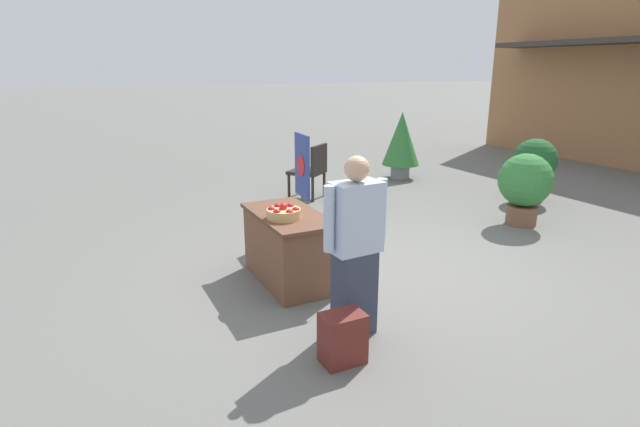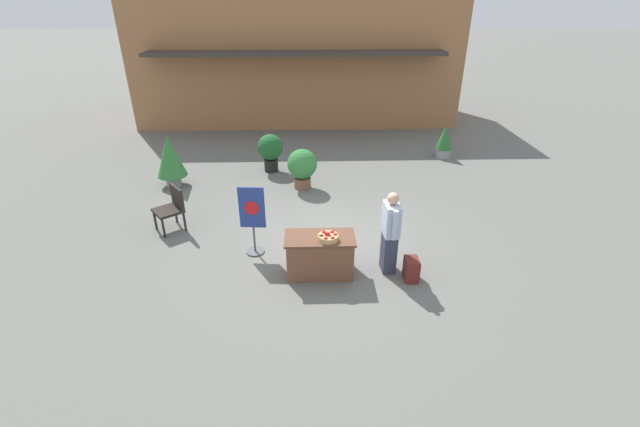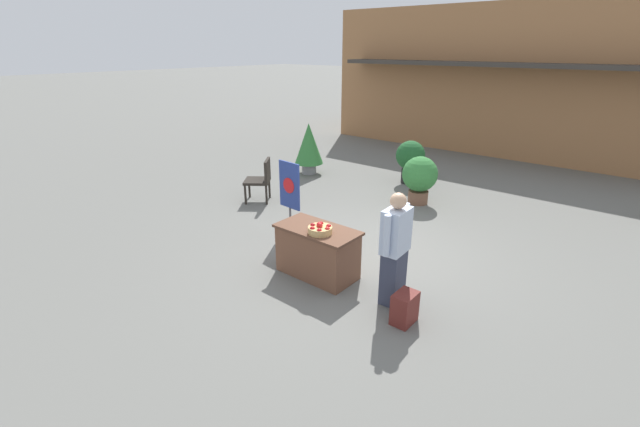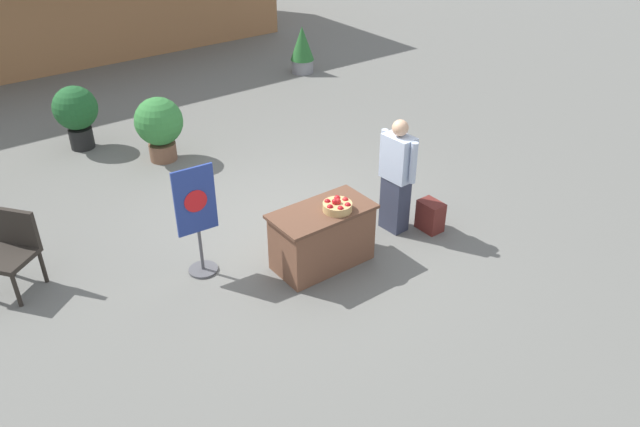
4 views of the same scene
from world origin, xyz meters
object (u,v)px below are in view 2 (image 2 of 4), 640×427
display_table (320,255)px  potted_plant_far_right (170,158)px  poster_board (253,219)px  person_visitor (390,232)px  apple_basket (328,237)px  patio_chair (172,206)px  potted_plant_near_left (444,141)px  potted_plant_near_right (302,166)px  potted_plant_far_left (270,149)px  backpack (411,269)px

display_table → potted_plant_far_right: 5.67m
potted_plant_far_right → poster_board: bearing=-53.5°
poster_board → person_visitor: bearing=79.7°
apple_basket → poster_board: size_ratio=0.25×
poster_board → patio_chair: (-1.87, 1.04, -0.21)m
patio_chair → poster_board: bearing=113.1°
potted_plant_near_left → potted_plant_near_right: (-4.41, -2.24, 0.09)m
potted_plant_near_right → patio_chair: bearing=-142.7°
person_visitor → potted_plant_near_left: size_ratio=1.53×
person_visitor → potted_plant_near_right: size_ratio=1.49×
poster_board → patio_chair: 2.14m
display_table → potted_plant_far_left: (-1.26, 5.17, 0.27)m
backpack → potted_plant_near_left: 6.85m
display_table → potted_plant_far_right: bearing=132.4°
patio_chair → potted_plant_far_left: (1.88, 3.38, 0.11)m
apple_basket → person_visitor: 1.14m
apple_basket → potted_plant_far_left: bearing=104.9°
patio_chair → potted_plant_far_right: potted_plant_far_right is taller
backpack → potted_plant_near_right: size_ratio=0.39×
person_visitor → patio_chair: person_visitor is taller
person_visitor → patio_chair: (-4.41, 1.71, -0.25)m
apple_basket → person_visitor: (1.13, 0.18, -0.03)m
potted_plant_far_right → backpack: bearing=-39.0°
apple_basket → potted_plant_far_right: bearing=132.7°
patio_chair → potted_plant_far_right: (-0.67, 2.40, 0.25)m
display_table → potted_plant_near_left: potted_plant_near_left is taller
display_table → person_visitor: (1.27, 0.07, 0.41)m
potted_plant_far_left → apple_basket: bearing=-75.1°
potted_plant_near_left → potted_plant_far_left: (-5.33, -0.99, 0.12)m
potted_plant_far_right → potted_plant_far_left: potted_plant_far_right is taller
backpack → potted_plant_far_right: size_ratio=0.30×
poster_board → potted_plant_near_left: (5.35, 5.41, -0.22)m
patio_chair → potted_plant_near_left: (7.21, 4.37, -0.02)m
display_table → backpack: size_ratio=3.01×
potted_plant_far_right → potted_plant_near_left: bearing=14.1°
poster_board → apple_basket: bearing=63.3°
display_table → patio_chair: bearing=150.4°
backpack → patio_chair: 5.21m
poster_board → potted_plant_near_left: 7.61m
backpack → potted_plant_far_left: size_ratio=0.39×
potted_plant_near_right → potted_plant_near_left: bearing=26.9°
person_visitor → potted_plant_far_left: person_visitor is taller
potted_plant_far_left → backpack: bearing=-61.8°
potted_plant_far_right → potted_plant_far_left: size_ratio=1.27×
potted_plant_near_right → potted_plant_far_left: potted_plant_far_left is taller
potted_plant_near_right → person_visitor: bearing=-67.2°
person_visitor → potted_plant_near_right: (-1.61, 3.84, -0.18)m
backpack → potted_plant_near_left: (2.43, 6.40, 0.32)m
apple_basket → potted_plant_near_right: bearing=96.9°
poster_board → potted_plant_far_right: poster_board is taller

